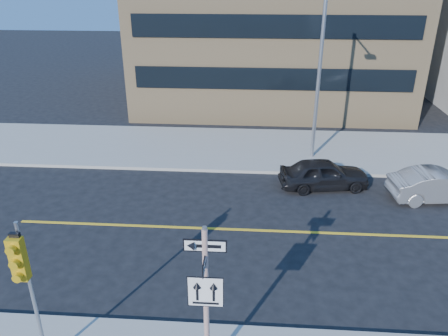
# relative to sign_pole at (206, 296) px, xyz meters

# --- Properties ---
(ground) EXTENTS (120.00, 120.00, 0.00)m
(ground) POSITION_rel_sign_pole_xyz_m (0.00, 2.51, -2.44)
(ground) COLOR black
(ground) RESTS_ON ground
(sign_pole) EXTENTS (0.92, 0.92, 4.06)m
(sign_pole) POSITION_rel_sign_pole_xyz_m (0.00, 0.00, 0.00)
(sign_pole) COLOR silver
(sign_pole) RESTS_ON near_sidewalk
(traffic_signal) EXTENTS (0.32, 0.45, 4.00)m
(traffic_signal) POSITION_rel_sign_pole_xyz_m (-4.00, -0.15, 0.59)
(traffic_signal) COLOR gray
(traffic_signal) RESTS_ON near_sidewalk
(parked_car_a) EXTENTS (2.16, 4.12, 1.34)m
(parked_car_a) POSITION_rel_sign_pole_xyz_m (4.14, 10.29, -1.77)
(parked_car_a) COLOR black
(parked_car_a) RESTS_ON ground
(parked_car_b) EXTENTS (1.92, 4.23, 1.35)m
(parked_car_b) POSITION_rel_sign_pole_xyz_m (8.82, 9.48, -1.76)
(parked_car_b) COLOR slate
(parked_car_b) RESTS_ON ground
(streetlight_a) EXTENTS (0.55, 2.25, 8.00)m
(streetlight_a) POSITION_rel_sign_pole_xyz_m (4.00, 13.27, 2.32)
(streetlight_a) COLOR gray
(streetlight_a) RESTS_ON far_sidewalk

